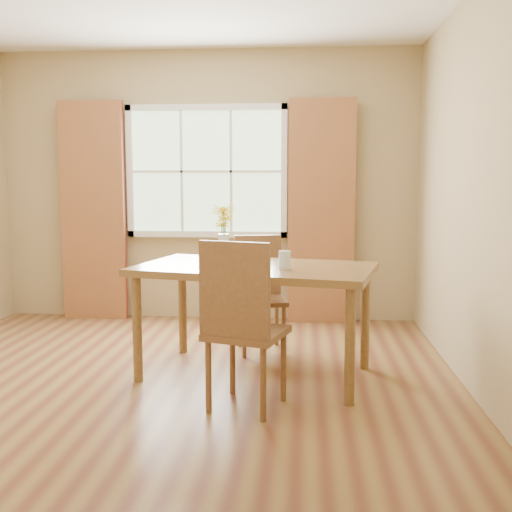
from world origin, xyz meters
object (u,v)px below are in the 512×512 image
object	(u,v)px
dining_table	(255,277)
water_glass	(285,260)
croissant_sandwich	(242,257)
chair_near	(241,319)
chair_far	(260,288)
flower_vase	(224,226)

from	to	relation	value
dining_table	water_glass	bearing A→B (deg)	-20.91
croissant_sandwich	water_glass	size ratio (longest dim) A/B	1.37
chair_near	water_glass	distance (m)	0.68
croissant_sandwich	water_glass	distance (m)	0.30
chair_near	chair_far	bearing A→B (deg)	106.97
croissant_sandwich	chair_near	bearing A→B (deg)	-99.66
dining_table	water_glass	world-z (taller)	water_glass
chair_near	chair_far	world-z (taller)	chair_near
flower_vase	chair_far	bearing A→B (deg)	62.75
croissant_sandwich	flower_vase	bearing A→B (deg)	101.86
croissant_sandwich	dining_table	bearing A→B (deg)	39.27
water_glass	chair_far	bearing A→B (deg)	105.55
flower_vase	chair_near	bearing A→B (deg)	-76.34
chair_near	flower_vase	bearing A→B (deg)	121.02
flower_vase	croissant_sandwich	bearing A→B (deg)	-63.30
chair_far	flower_vase	bearing A→B (deg)	-129.91
croissant_sandwich	flower_vase	xyz separation A→B (m)	(-0.18, 0.35, 0.19)
chair_near	dining_table	bearing A→B (deg)	105.13
dining_table	chair_far	xyz separation A→B (m)	(-0.02, 0.70, -0.20)
chair_far	croissant_sandwich	xyz separation A→B (m)	(-0.06, -0.81, 0.36)
chair_far	flower_vase	world-z (taller)	flower_vase
water_glass	chair_near	bearing A→B (deg)	-113.51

